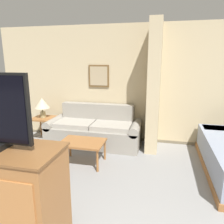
% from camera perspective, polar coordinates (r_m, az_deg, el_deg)
% --- Properties ---
extents(wall_back, '(7.79, 0.16, 2.60)m').
position_cam_1_polar(wall_back, '(4.93, 13.04, 6.75)').
color(wall_back, '#CCB78E').
rests_on(wall_back, ground_plane).
extents(wall_partition_pillar, '(0.24, 0.73, 2.60)m').
position_cam_1_polar(wall_partition_pillar, '(4.51, 10.91, 6.31)').
color(wall_partition_pillar, '#CCB78E').
rests_on(wall_partition_pillar, ground_plane).
extents(couch, '(2.06, 0.84, 0.86)m').
position_cam_1_polar(couch, '(4.90, -4.62, -4.78)').
color(couch, gray).
rests_on(couch, ground_plane).
extents(coffee_table, '(0.78, 0.56, 0.42)m').
position_cam_1_polar(coffee_table, '(4.00, -7.75, -8.26)').
color(coffee_table, '#996033').
rests_on(coffee_table, ground_plane).
extents(side_table, '(0.48, 0.48, 0.53)m').
position_cam_1_polar(side_table, '(5.37, -17.47, -2.19)').
color(side_table, '#996033').
rests_on(side_table, ground_plane).
extents(table_lamp, '(0.34, 0.34, 0.46)m').
position_cam_1_polar(table_lamp, '(5.28, -17.78, 2.03)').
color(table_lamp, tan).
rests_on(table_lamp, side_table).
extents(tv_dresser, '(1.15, 0.53, 1.12)m').
position_cam_1_polar(tv_dresser, '(2.40, -26.72, -20.74)').
color(tv_dresser, '#996033').
rests_on(tv_dresser, ground_plane).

